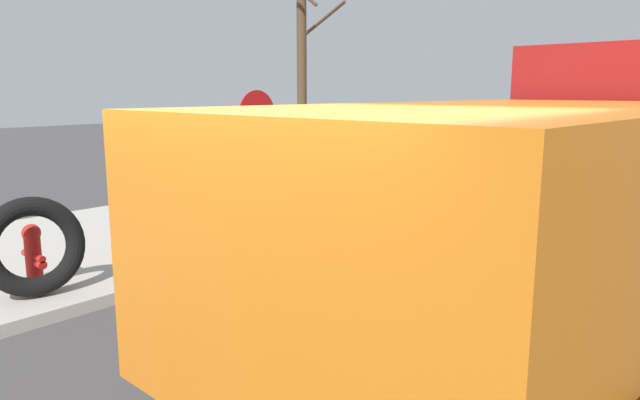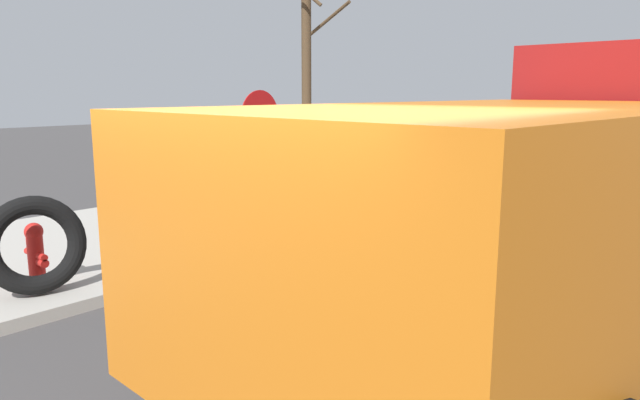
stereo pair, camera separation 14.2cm
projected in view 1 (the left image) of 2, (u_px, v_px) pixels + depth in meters
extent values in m
cylinder|color=red|center=(34.00, 262.00, 7.15)|extent=(0.19, 0.19, 0.61)
sphere|color=red|center=(31.00, 233.00, 7.09)|extent=(0.22, 0.22, 0.22)
cylinder|color=red|center=(40.00, 258.00, 7.03)|extent=(0.09, 0.15, 0.09)
cylinder|color=red|center=(27.00, 253.00, 7.25)|extent=(0.09, 0.15, 0.09)
cylinder|color=red|center=(40.00, 264.00, 7.04)|extent=(0.10, 0.15, 0.10)
torus|color=black|center=(33.00, 247.00, 6.74)|extent=(1.21, 0.63, 1.17)
cylinder|color=gray|center=(256.00, 165.00, 9.39)|extent=(0.06, 0.06, 2.36)
cylinder|color=red|center=(257.00, 115.00, 9.21)|extent=(0.76, 0.02, 0.76)
cube|color=orange|center=(504.00, 216.00, 4.29)|extent=(4.91, 2.71, 1.60)
cube|color=black|center=(555.00, 299.00, 5.25)|extent=(7.03, 1.22, 0.24)
cylinder|color=black|center=(529.00, 241.00, 7.76)|extent=(1.11, 0.35, 1.10)
cylinder|color=black|center=(269.00, 352.00, 4.47)|extent=(1.11, 0.35, 1.10)
cylinder|color=#4C3823|center=(302.00, 58.00, 11.29)|extent=(0.19, 0.19, 5.94)
cylinder|color=#4C3823|center=(322.00, 21.00, 11.58)|extent=(0.09, 1.20, 0.67)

